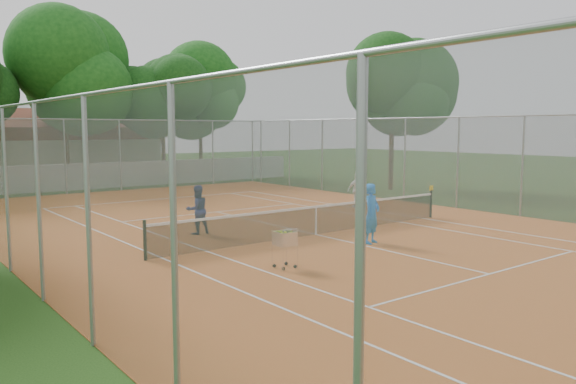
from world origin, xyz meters
TOP-DOWN VIEW (x-y plane):
  - ground at (0.00, 0.00)m, footprint 120.00×120.00m
  - court_pad at (0.00, 0.00)m, footprint 18.00×34.00m
  - court_lines at (0.00, 0.00)m, footprint 10.98×23.78m
  - tennis_net at (0.00, 0.00)m, footprint 11.88×0.10m
  - perimeter_fence at (0.00, 0.00)m, footprint 18.00×34.00m
  - boundary_wall at (0.00, 19.00)m, footprint 26.00×0.30m
  - clubhouse at (-2.00, 29.00)m, footprint 16.40×9.00m
  - tropical_trees at (0.00, 22.00)m, footprint 29.00×19.00m
  - player_near at (0.42, -2.10)m, footprint 0.76×0.61m
  - player_far_left at (-3.02, 2.50)m, footprint 0.79×0.62m
  - player_far_right at (5.67, 3.81)m, footprint 0.98×0.71m
  - ball_hopper at (-3.53, -2.93)m, footprint 0.56×0.56m

SIDE VIEW (x-z plane):
  - ground at x=0.00m, z-range 0.00..0.00m
  - court_pad at x=0.00m, z-range 0.00..0.02m
  - court_lines at x=0.00m, z-range 0.02..0.03m
  - tennis_net at x=0.00m, z-range 0.02..1.00m
  - ball_hopper at x=-3.53m, z-range 0.02..1.04m
  - boundary_wall at x=0.00m, z-range 0.00..1.50m
  - player_far_right at x=5.67m, z-range 0.02..1.57m
  - player_far_left at x=-3.02m, z-range 0.02..1.64m
  - player_near at x=0.42m, z-range 0.02..1.84m
  - perimeter_fence at x=0.00m, z-range 0.00..4.00m
  - clubhouse at x=-2.00m, z-range 0.00..4.40m
  - tropical_trees at x=0.00m, z-range 0.00..10.00m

